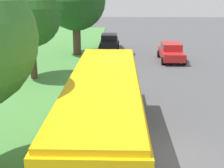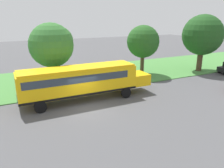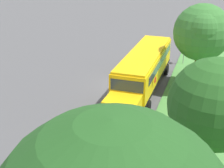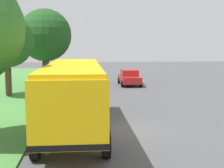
{
  "view_description": "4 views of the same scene",
  "coord_description": "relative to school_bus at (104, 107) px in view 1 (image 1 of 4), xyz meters",
  "views": [
    {
      "loc": [
        -1.65,
        -10.43,
        6.13
      ],
      "look_at": [
        -2.07,
        4.91,
        1.4
      ],
      "focal_mm": 50.0,
      "sensor_mm": 36.0,
      "label": 1
    },
    {
      "loc": [
        16.04,
        -5.54,
        7.43
      ],
      "look_at": [
        -0.72,
        2.62,
        1.66
      ],
      "focal_mm": 35.0,
      "sensor_mm": 36.0,
      "label": 2
    },
    {
      "loc": [
        -7.28,
        23.33,
        10.5
      ],
      "look_at": [
        -0.47,
        3.07,
        1.37
      ],
      "focal_mm": 50.0,
      "sensor_mm": 36.0,
      "label": 3
    },
    {
      "loc": [
        -1.74,
        -14.46,
        4.04
      ],
      "look_at": [
        -0.25,
        2.13,
        1.95
      ],
      "focal_mm": 50.0,
      "sensor_mm": 36.0,
      "label": 4
    }
  ],
  "objects": [
    {
      "name": "ground_plane",
      "position": [
        2.24,
        -0.33,
        -1.92
      ],
      "size": [
        120.0,
        120.0,
        0.0
      ],
      "primitive_type": "plane",
      "color": "#4C4C4F"
    },
    {
      "name": "oak_tree_roadside_mid",
      "position": [
        -5.42,
        10.25,
        2.48
      ],
      "size": [
        4.16,
        4.16,
        6.45
      ],
      "color": "#4C3826",
      "rests_on": "ground"
    },
    {
      "name": "oak_tree_far_end",
      "position": [
        -3.57,
        18.64,
        3.09
      ],
      "size": [
        5.45,
        5.45,
        7.78
      ],
      "color": "#4C3826",
      "rests_on": "ground"
    },
    {
      "name": "school_bus",
      "position": [
        0.0,
        0.0,
        0.0
      ],
      "size": [
        2.85,
        12.42,
        3.16
      ],
      "color": "yellow",
      "rests_on": "ground"
    },
    {
      "name": "car_red_nearest",
      "position": [
        5.04,
        16.24,
        -1.05
      ],
      "size": [
        2.02,
        4.4,
        1.56
      ],
      "color": "#B21E1E",
      "rests_on": "ground"
    },
    {
      "name": "car_black_middle",
      "position": [
        -0.56,
        21.69,
        -1.05
      ],
      "size": [
        2.02,
        4.4,
        1.56
      ],
      "color": "black",
      "rests_on": "ground"
    }
  ]
}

